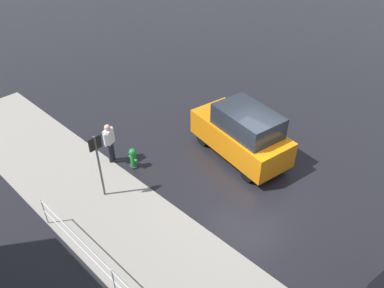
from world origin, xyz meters
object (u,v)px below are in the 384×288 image
(moving_hatchback, at_px, (242,133))
(fire_hydrant, at_px, (133,158))
(pedestrian, at_px, (109,140))
(sign_post, at_px, (98,158))

(moving_hatchback, height_order, fire_hydrant, moving_hatchback)
(pedestrian, bearing_deg, moving_hatchback, -132.08)
(fire_hydrant, height_order, sign_post, sign_post)
(moving_hatchback, xyz_separation_m, fire_hydrant, (2.38, 3.20, -0.63))
(pedestrian, bearing_deg, sign_post, 135.24)
(sign_post, bearing_deg, pedestrian, -44.76)
(fire_hydrant, distance_m, sign_post, 2.04)
(fire_hydrant, xyz_separation_m, sign_post, (-0.44, 1.61, 1.18))
(pedestrian, xyz_separation_m, sign_post, (-1.27, 1.26, 0.62))
(pedestrian, height_order, sign_post, sign_post)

